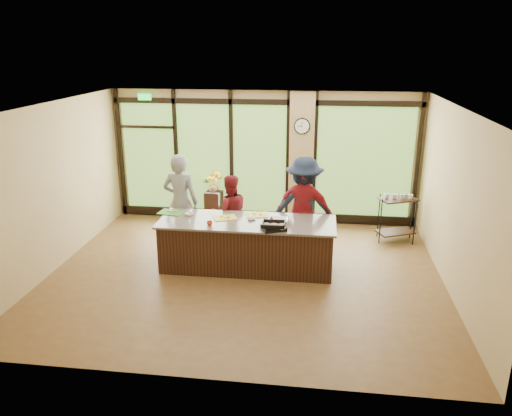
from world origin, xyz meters
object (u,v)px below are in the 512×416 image
(cook_left, at_px, (181,202))
(cook_right, at_px, (304,207))
(flower_stand, at_px, (214,206))
(island_base, at_px, (247,245))
(bar_cart, at_px, (397,213))
(roasting_pan, at_px, (274,228))

(cook_left, relative_size, cook_right, 1.00)
(flower_stand, bearing_deg, island_base, -56.37)
(cook_left, bearing_deg, cook_right, -174.07)
(island_base, height_order, flower_stand, island_base)
(cook_right, height_order, bar_cart, cook_right)
(roasting_pan, height_order, flower_stand, roasting_pan)
(island_base, bearing_deg, bar_cart, 30.74)
(cook_left, height_order, cook_right, cook_right)
(roasting_pan, relative_size, flower_stand, 0.55)
(roasting_pan, bearing_deg, flower_stand, 95.52)
(island_base, bearing_deg, cook_right, 38.91)
(cook_left, distance_m, bar_cart, 4.47)
(cook_left, xyz_separation_m, cook_right, (2.45, 0.01, 0.00))
(island_base, xyz_separation_m, bar_cart, (2.91, 1.73, 0.18))
(cook_left, bearing_deg, roasting_pan, 154.71)
(cook_right, bearing_deg, cook_left, -0.32)
(cook_left, xyz_separation_m, bar_cart, (4.36, 0.94, -0.36))
(cook_right, distance_m, flower_stand, 2.77)
(island_base, distance_m, cook_right, 1.39)
(cook_left, bearing_deg, island_base, 157.04)
(cook_right, distance_m, roasting_pan, 1.28)
(roasting_pan, distance_m, flower_stand, 3.35)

